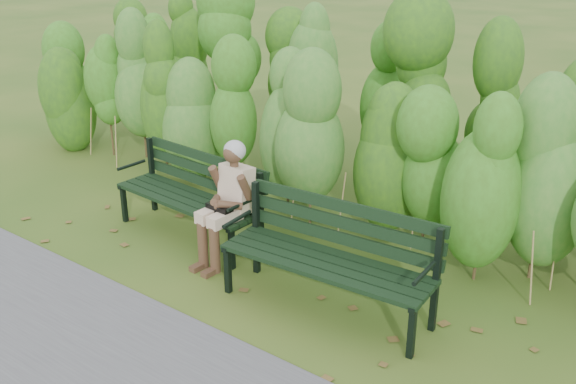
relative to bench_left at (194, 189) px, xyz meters
The scene contains 6 objects.
ground 1.30m from the bench_left, 12.77° to the right, with size 80.00×80.00×0.00m, color #2B4D16.
hedge_band 2.11m from the bench_left, 53.81° to the left, with size 11.04×1.67×2.42m.
leaf_litter 1.49m from the bench_left, 11.66° to the right, with size 6.01×2.29×0.01m.
bench_left is the anchor object (origin of this frame).
bench_right 1.97m from the bench_left, ahead, with size 1.90×0.73×0.93m.
seated_woman 0.72m from the bench_left, 17.66° to the right, with size 0.47×0.69×1.21m.
Camera 1 is at (3.53, -4.34, 3.21)m, focal length 42.00 mm.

